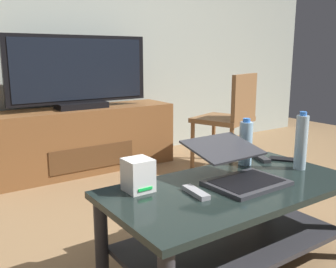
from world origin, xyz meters
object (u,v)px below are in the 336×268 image
at_px(water_bottle_far, 301,142).
at_px(tv_remote, 196,192).
at_px(dining_chair, 230,115).
at_px(router_box, 138,175).
at_px(television, 80,74).
at_px(water_bottle_near, 246,143).
at_px(laptop, 237,168).
at_px(cell_phone, 282,159).
at_px(coffee_table, 232,211).
at_px(soundbar_remote, 261,158).
at_px(media_cabinet, 82,139).

height_order(water_bottle_far, tv_remote, water_bottle_far).
bearing_deg(dining_chair, router_box, -146.54).
distance_m(television, tv_remote, 1.91).
distance_m(water_bottle_far, tv_remote, 0.68).
bearing_deg(water_bottle_far, water_bottle_near, 128.47).
height_order(laptop, cell_phone, laptop).
bearing_deg(cell_phone, router_box, 140.30).
relative_size(television, router_box, 8.43).
relative_size(coffee_table, soundbar_remote, 7.40).
bearing_deg(tv_remote, coffee_table, 6.24).
bearing_deg(coffee_table, dining_chair, 46.55).
bearing_deg(coffee_table, water_bottle_near, 35.22).
height_order(router_box, cell_phone, router_box).
height_order(dining_chair, laptop, dining_chair).
relative_size(water_bottle_far, tv_remote, 1.87).
bearing_deg(router_box, dining_chair, 33.46).
distance_m(router_box, water_bottle_far, 0.87).
bearing_deg(dining_chair, coffee_table, -133.45).
relative_size(media_cabinet, water_bottle_far, 5.47).
distance_m(water_bottle_near, cell_phone, 0.27).
bearing_deg(television, soundbar_remote, -76.40).
height_order(coffee_table, media_cabinet, media_cabinet).
bearing_deg(soundbar_remote, cell_phone, -17.46).
relative_size(television, tv_remote, 7.57).
height_order(television, laptop, television).
bearing_deg(dining_chair, tv_remote, -138.54).
bearing_deg(cell_phone, dining_chair, 23.05).
height_order(router_box, tv_remote, router_box).
bearing_deg(media_cabinet, cell_phone, -74.26).
distance_m(router_box, water_bottle_near, 0.68).
xyz_separation_m(laptop, router_box, (-0.44, 0.15, 0.01)).
xyz_separation_m(router_box, soundbar_remote, (0.82, 0.03, -0.06)).
xyz_separation_m(dining_chair, tv_remote, (-1.33, -1.18, -0.05)).
bearing_deg(dining_chair, cell_phone, -120.01).
bearing_deg(laptop, coffee_table, -150.95).
xyz_separation_m(television, cell_phone, (0.49, -1.72, -0.41)).
distance_m(laptop, router_box, 0.47).
relative_size(coffee_table, water_bottle_far, 3.95).
height_order(coffee_table, dining_chair, dining_chair).
height_order(television, cell_phone, television).
distance_m(coffee_table, router_box, 0.48).
bearing_deg(soundbar_remote, television, 124.90).
xyz_separation_m(dining_chair, laptop, (-1.07, -1.15, 0.00)).
height_order(water_bottle_near, soundbar_remote, water_bottle_near).
bearing_deg(television, laptop, -89.27).
relative_size(dining_chair, router_box, 5.87).
height_order(coffee_table, soundbar_remote, soundbar_remote).
xyz_separation_m(media_cabinet, television, (0.00, -0.02, 0.57)).
height_order(dining_chair, water_bottle_near, dining_chair).
xyz_separation_m(dining_chair, water_bottle_near, (-0.84, -0.98, 0.06)).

